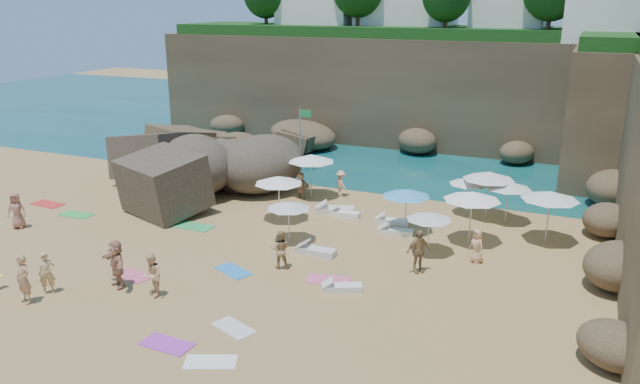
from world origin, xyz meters
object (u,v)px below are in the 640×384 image
at_px(parasol_1, 509,185).
at_px(person_stand_2, 341,183).
at_px(person_stand_4, 477,246).
at_px(parasol_2, 489,176).
at_px(rock_outcrop, 184,197).
at_px(person_stand_0, 47,273).
at_px(parasol_0, 279,180).
at_px(person_stand_1, 280,249).
at_px(flag_pole, 302,131).
at_px(lounger_0, 335,210).
at_px(person_stand_3, 418,251).
at_px(person_stand_5, 301,186).

bearing_deg(parasol_1, person_stand_2, 175.00).
bearing_deg(person_stand_4, parasol_1, 119.64).
bearing_deg(parasol_2, rock_outcrop, -169.01).
bearing_deg(person_stand_0, parasol_0, 24.45).
bearing_deg(person_stand_1, flag_pole, -88.92).
relative_size(rock_outcrop, lounger_0, 4.20).
distance_m(rock_outcrop, person_stand_3, 15.63).
xyz_separation_m(flag_pole, person_stand_3, (11.02, -12.38, -1.73)).
xyz_separation_m(parasol_1, person_stand_2, (-9.20, 0.80, -1.20)).
bearing_deg(person_stand_4, flag_pole, 175.89).
xyz_separation_m(parasol_0, person_stand_2, (1.35, 5.03, -1.37)).
bearing_deg(parasol_0, person_stand_3, -22.57).
bearing_deg(parasol_0, person_stand_5, 98.10).
relative_size(person_stand_1, person_stand_3, 0.90).
bearing_deg(parasol_2, person_stand_4, -84.64).
bearing_deg(person_stand_0, person_stand_4, -10.61).
distance_m(parasol_0, person_stand_5, 3.90).
xyz_separation_m(parasol_2, person_stand_0, (-13.79, -15.38, -1.42)).
distance_m(rock_outcrop, person_stand_5, 6.72).
xyz_separation_m(person_stand_1, person_stand_3, (5.33, 1.87, 0.09)).
bearing_deg(parasol_2, flag_pole, 160.19).
height_order(parasol_1, person_stand_3, parasol_1).
bearing_deg(parasol_1, person_stand_3, -108.04).
xyz_separation_m(parasol_0, parasol_1, (10.55, 4.23, -0.16)).
xyz_separation_m(rock_outcrop, parasol_0, (6.79, -1.36, 2.11)).
bearing_deg(person_stand_0, lounger_0, 19.71).
height_order(person_stand_2, person_stand_4, person_stand_2).
bearing_deg(person_stand_5, flag_pole, 128.09).
distance_m(flag_pole, person_stand_1, 15.45).
height_order(flag_pole, person_stand_1, flag_pole).
xyz_separation_m(lounger_0, person_stand_3, (5.93, -5.55, 0.76)).
bearing_deg(parasol_1, parasol_2, 163.56).
xyz_separation_m(parasol_0, person_stand_0, (-4.26, -10.85, -1.29)).
bearing_deg(person_stand_2, flag_pole, -1.28).
height_order(lounger_0, person_stand_4, person_stand_4).
height_order(parasol_1, person_stand_2, parasol_1).
relative_size(parasol_0, parasol_2, 0.94).
distance_m(person_stand_1, person_stand_2, 10.36).
bearing_deg(parasol_1, flag_pole, 160.44).
height_order(person_stand_0, person_stand_3, person_stand_3).
bearing_deg(parasol_1, person_stand_5, -176.90).
xyz_separation_m(parasol_0, person_stand_5, (-0.52, 3.63, -1.34)).
bearing_deg(person_stand_2, person_stand_0, 112.18).
relative_size(lounger_0, person_stand_3, 1.10).
bearing_deg(person_stand_0, parasol_1, 1.39).
distance_m(rock_outcrop, parasol_2, 16.78).
xyz_separation_m(parasol_1, lounger_0, (-8.40, -2.04, -1.79)).
bearing_deg(person_stand_5, parasol_1, 17.01).
xyz_separation_m(parasol_0, lounger_0, (2.15, 2.19, -1.96)).
distance_m(flag_pole, person_stand_3, 16.66).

